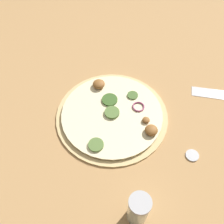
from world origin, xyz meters
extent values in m
plane|color=tan|center=(0.00, 0.00, 0.00)|extent=(3.00, 3.00, 0.00)
cylinder|color=#D6B77A|center=(0.00, 0.00, 0.00)|extent=(0.33, 0.33, 0.01)
cylinder|color=beige|center=(0.00, 0.00, 0.01)|extent=(0.30, 0.30, 0.00)
cylinder|color=#567538|center=(0.11, 0.04, 0.02)|extent=(0.04, 0.04, 0.01)
cylinder|color=#385B23|center=(-0.03, -0.04, 0.02)|extent=(0.05, 0.05, 0.01)
torus|color=#934266|center=(-0.07, 0.04, 0.02)|extent=(0.04, 0.04, 0.00)
cylinder|color=#47662D|center=(-0.09, 0.00, 0.02)|extent=(0.03, 0.03, 0.00)
ellipsoid|color=brown|center=(-0.05, -0.10, 0.02)|extent=(0.04, 0.04, 0.02)
ellipsoid|color=brown|center=(-0.05, 0.09, 0.02)|extent=(0.02, 0.02, 0.01)
cylinder|color=#567538|center=(0.00, 0.00, 0.02)|extent=(0.04, 0.04, 0.01)
ellipsoid|color=brown|center=(-0.03, 0.12, 0.02)|extent=(0.04, 0.04, 0.02)
cube|color=silver|center=(-0.30, 0.20, 0.00)|extent=(0.14, 0.18, 0.00)
cylinder|color=silver|center=(0.17, 0.24, 0.05)|extent=(0.05, 0.05, 0.09)
cylinder|color=#B2B2B7|center=(0.17, 0.24, 0.10)|extent=(0.05, 0.05, 0.01)
cylinder|color=#B2B2B7|center=(-0.06, 0.25, 0.00)|extent=(0.04, 0.04, 0.01)
camera|label=1|loc=(0.32, 0.31, 0.64)|focal=42.00mm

